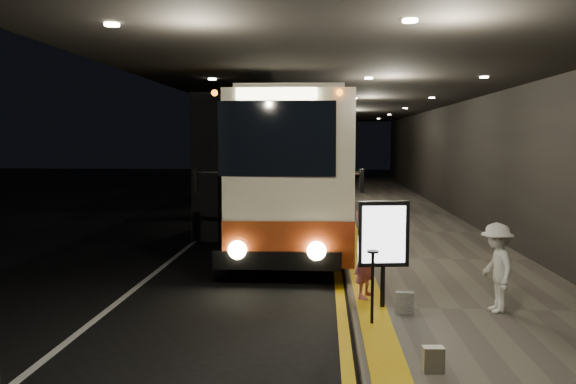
{
  "coord_description": "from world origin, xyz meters",
  "views": [
    {
      "loc": [
        2.03,
        -12.66,
        3.01
      ],
      "look_at": [
        1.11,
        1.47,
        1.7
      ],
      "focal_mm": 35.0,
      "sensor_mm": 36.0,
      "label": 1
    }
  ],
  "objects": [
    {
      "name": "support_columns",
      "position": [
        -1.5,
        4.0,
        2.2
      ],
      "size": [
        0.8,
        24.8,
        4.4
      ],
      "color": "black",
      "rests_on": "ground"
    },
    {
      "name": "bag_plain",
      "position": [
        3.39,
        -5.85,
        0.31
      ],
      "size": [
        0.27,
        0.17,
        0.32
      ],
      "primitive_type": "cube",
      "rotation": [
        0.0,
        0.0,
        0.07
      ],
      "color": "beige",
      "rests_on": "sidewalk"
    },
    {
      "name": "sidewalk",
      "position": [
        4.75,
        5.0,
        0.07
      ],
      "size": [
        4.5,
        50.0,
        0.15
      ],
      "primitive_type": "cube",
      "color": "#514C44",
      "rests_on": "ground"
    },
    {
      "name": "bag_polka",
      "position": [
        3.36,
        -3.48,
        0.33
      ],
      "size": [
        0.3,
        0.14,
        0.36
      ],
      "primitive_type": "cube",
      "rotation": [
        0.0,
        0.0,
        -0.04
      ],
      "color": "black",
      "rests_on": "sidewalk"
    },
    {
      "name": "coach_third",
      "position": [
        1.11,
        31.96,
        1.94
      ],
      "size": [
        2.91,
        12.92,
        4.05
      ],
      "rotation": [
        0.0,
        0.0,
        -0.02
      ],
      "color": "beige",
      "rests_on": "ground"
    },
    {
      "name": "info_sign",
      "position": [
        3.04,
        -3.17,
        1.39
      ],
      "size": [
        0.87,
        0.22,
        1.84
      ],
      "rotation": [
        0.0,
        0.0,
        0.13
      ],
      "color": "black",
      "rests_on": "sidewalk"
    },
    {
      "name": "stanchion_post",
      "position": [
        2.79,
        -4.05,
        0.72
      ],
      "size": [
        0.05,
        0.05,
        1.15
      ],
      "primitive_type": "cylinder",
      "color": "black",
      "rests_on": "sidewalk"
    },
    {
      "name": "lane_line_white",
      "position": [
        -1.8,
        5.0,
        0.01
      ],
      "size": [
        0.12,
        50.0,
        0.01
      ],
      "primitive_type": "cube",
      "color": "silver",
      "rests_on": "ground"
    },
    {
      "name": "coach_second",
      "position": [
        0.96,
        19.39,
        1.78
      ],
      "size": [
        2.72,
        11.84,
        3.71
      ],
      "rotation": [
        0.0,
        0.0,
        0.02
      ],
      "color": "beige",
      "rests_on": "ground"
    },
    {
      "name": "terminal_wall",
      "position": [
        7.0,
        5.0,
        3.0
      ],
      "size": [
        0.1,
        50.0,
        6.0
      ],
      "primitive_type": "cube",
      "color": "black",
      "rests_on": "ground"
    },
    {
      "name": "passenger_boarding",
      "position": [
        2.8,
        -2.58,
        0.96
      ],
      "size": [
        0.59,
        0.7,
        1.63
      ],
      "primitive_type": "imported",
      "rotation": [
        0.0,
        0.0,
        1.16
      ],
      "color": "#AE5166",
      "rests_on": "sidewalk"
    },
    {
      "name": "kerb_stripe_yellow",
      "position": [
        2.35,
        5.0,
        0.01
      ],
      "size": [
        0.18,
        50.0,
        0.01
      ],
      "primitive_type": "cube",
      "color": "gold",
      "rests_on": "ground"
    },
    {
      "name": "coach_main",
      "position": [
        1.08,
        4.84,
        1.94
      ],
      "size": [
        3.14,
        13.08,
        4.05
      ],
      "rotation": [
        0.0,
        0.0,
        0.04
      ],
      "color": "beige",
      "rests_on": "ground"
    },
    {
      "name": "ground",
      "position": [
        0.0,
        0.0,
        0.0
      ],
      "size": [
        90.0,
        90.0,
        0.0
      ],
      "primitive_type": "plane",
      "color": "black"
    },
    {
      "name": "passenger_waiting_white",
      "position": [
        4.9,
        -3.28,
        0.9
      ],
      "size": [
        0.5,
        0.99,
        1.49
      ],
      "primitive_type": "imported",
      "rotation": [
        0.0,
        0.0,
        -1.51
      ],
      "color": "beige",
      "rests_on": "sidewalk"
    },
    {
      "name": "tactile_strip",
      "position": [
        2.85,
        5.0,
        0.16
      ],
      "size": [
        0.5,
        50.0,
        0.01
      ],
      "primitive_type": "cube",
      "color": "gold",
      "rests_on": "sidewalk"
    },
    {
      "name": "canopy",
      "position": [
        2.5,
        5.0,
        4.6
      ],
      "size": [
        9.0,
        50.0,
        0.4
      ],
      "primitive_type": "cube",
      "color": "black",
      "rests_on": "support_columns"
    }
  ]
}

